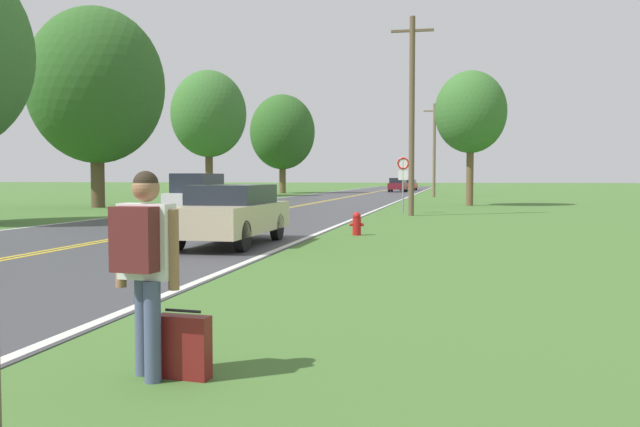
# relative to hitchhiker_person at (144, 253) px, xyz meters

# --- Properties ---
(hitchhiker_person) EXTENTS (0.58, 0.44, 1.70)m
(hitchhiker_person) POSITION_rel_hitchhiker_person_xyz_m (0.00, 0.00, 0.00)
(hitchhiker_person) COLOR #475175
(hitchhiker_person) RESTS_ON ground
(suitcase) EXTENTS (0.47, 0.20, 0.57)m
(suitcase) POSITION_rel_hitchhiker_person_xyz_m (0.29, 0.10, -0.78)
(suitcase) COLOR maroon
(suitcase) RESTS_ON ground
(fire_hydrant) EXTENTS (0.40, 0.24, 0.66)m
(fire_hydrant) POSITION_rel_hitchhiker_person_xyz_m (-0.31, 13.94, -0.71)
(fire_hydrant) COLOR red
(fire_hydrant) RESTS_ON ground
(traffic_sign) EXTENTS (0.60, 0.10, 2.59)m
(traffic_sign) POSITION_rel_hitchhiker_person_xyz_m (0.02, 26.23, 0.91)
(traffic_sign) COLOR gray
(traffic_sign) RESTS_ON ground
(utility_pole_midground) EXTENTS (1.80, 0.24, 8.44)m
(utility_pole_midground) POSITION_rel_hitchhiker_person_xyz_m (0.54, 24.09, 3.33)
(utility_pole_midground) COLOR brown
(utility_pole_midground) RESTS_ON ground
(utility_pole_far) EXTENTS (1.80, 0.24, 7.69)m
(utility_pole_far) POSITION_rel_hitchhiker_person_xyz_m (0.57, 51.71, 2.95)
(utility_pole_far) COLOR brown
(utility_pole_far) RESTS_ON ground
(tree_left_verge) EXTENTS (7.27, 7.27, 10.77)m
(tree_left_verge) POSITION_rel_hitchhiker_person_xyz_m (-16.68, 28.57, 5.52)
(tree_left_verge) COLOR brown
(tree_left_verge) RESTS_ON ground
(tree_behind_sign) EXTENTS (6.45, 6.45, 10.78)m
(tree_behind_sign) POSITION_rel_hitchhiker_person_xyz_m (-18.49, 50.17, 6.00)
(tree_behind_sign) COLOR brown
(tree_behind_sign) RESTS_ON ground
(tree_right_cluster) EXTENTS (4.10, 4.10, 7.76)m
(tree_right_cluster) POSITION_rel_hitchhiker_person_xyz_m (3.18, 35.06, 4.33)
(tree_right_cluster) COLOR brown
(tree_right_cluster) RESTS_ON ground
(tree_far_back) EXTENTS (6.64, 6.64, 10.09)m
(tree_far_back) POSITION_rel_hitchhiker_person_xyz_m (-15.15, 62.34, 5.20)
(tree_far_back) COLOR brown
(tree_far_back) RESTS_ON ground
(car_champagne_sedan_mid_near) EXTENTS (1.75, 4.71, 1.46)m
(car_champagne_sedan_mid_near) POSITION_rel_hitchhiker_person_xyz_m (-2.91, 10.60, -0.26)
(car_champagne_sedan_mid_near) COLOR black
(car_champagne_sedan_mid_near) RESTS_ON ground
(car_white_suv_mid_far) EXTENTS (1.78, 4.40, 1.82)m
(car_white_suv_mid_far) POSITION_rel_hitchhiker_person_xyz_m (-9.58, 25.20, -0.09)
(car_white_suv_mid_far) COLOR black
(car_white_suv_mid_far) RESTS_ON ground
(car_maroon_hatchback_receding) EXTENTS (1.93, 4.02, 1.56)m
(car_maroon_hatchback_receding) POSITION_rel_hitchhiker_person_xyz_m (-4.01, 70.37, -0.21)
(car_maroon_hatchback_receding) COLOR black
(car_maroon_hatchback_receding) RESTS_ON ground
(car_red_sedan_distant) EXTENTS (2.01, 4.90, 1.34)m
(car_red_sedan_distant) POSITION_rel_hitchhiker_person_xyz_m (-3.54, 80.46, -0.33)
(car_red_sedan_distant) COLOR black
(car_red_sedan_distant) RESTS_ON ground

